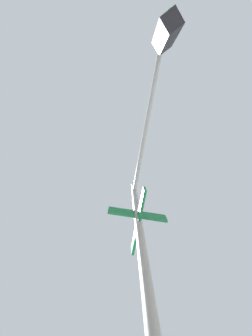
% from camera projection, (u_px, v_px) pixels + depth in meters
% --- Properties ---
extents(traffic_signal_near, '(2.76, 2.72, 6.05)m').
position_uv_depth(traffic_signal_near, '(156.00, 135.00, 2.45)').
color(traffic_signal_near, slate).
rests_on(traffic_signal_near, ground_plane).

